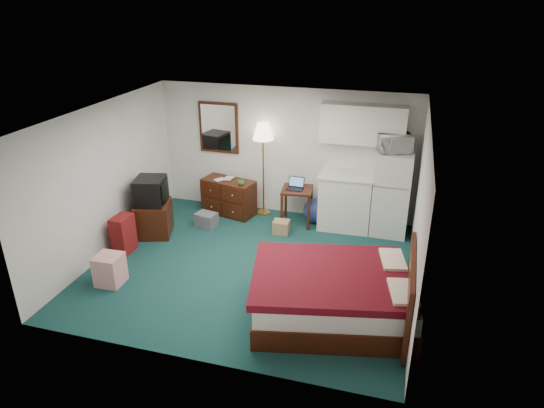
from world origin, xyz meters
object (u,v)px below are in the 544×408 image
(floor_lamp, at_px, (263,170))
(desk, at_px, (297,206))
(dresser, at_px, (229,197))
(tv_stand, at_px, (154,218))
(bed, at_px, (333,295))
(suitcase, at_px, (123,234))
(fridge, at_px, (392,193))
(kitchen_counter, at_px, (346,201))

(floor_lamp, xyz_separation_m, desk, (0.74, -0.26, -0.57))
(dresser, bearing_deg, tv_stand, -115.98)
(bed, height_order, suitcase, bed)
(floor_lamp, xyz_separation_m, bed, (1.87, -2.97, -0.59))
(fridge, bearing_deg, bed, -100.37)
(desk, xyz_separation_m, tv_stand, (-2.41, -1.14, -0.05))
(kitchen_counter, relative_size, bed, 0.50)
(dresser, relative_size, fridge, 0.67)
(floor_lamp, height_order, kitchen_counter, floor_lamp)
(dresser, height_order, desk, desk)
(fridge, height_order, tv_stand, fridge)
(floor_lamp, xyz_separation_m, fridge, (2.46, -0.17, -0.15))
(desk, distance_m, bed, 2.93)
(dresser, bearing_deg, fridge, 14.07)
(desk, relative_size, fridge, 0.46)
(dresser, bearing_deg, floor_lamp, 29.79)
(dresser, height_order, bed, dresser)
(kitchen_counter, height_order, suitcase, kitchen_counter)
(bed, bearing_deg, dresser, 120.49)
(kitchen_counter, bearing_deg, floor_lamp, 173.59)
(tv_stand, bearing_deg, floor_lamp, 21.60)
(floor_lamp, distance_m, desk, 0.97)
(fridge, bearing_deg, kitchen_counter, 179.42)
(dresser, xyz_separation_m, suitcase, (-1.17, -1.97, -0.02))
(floor_lamp, distance_m, kitchen_counter, 1.70)
(dresser, height_order, tv_stand, dresser)
(floor_lamp, bearing_deg, tv_stand, -139.90)
(suitcase, bearing_deg, fridge, 25.73)
(kitchen_counter, xyz_separation_m, suitcase, (-3.47, -2.02, -0.18))
(tv_stand, height_order, suitcase, suitcase)
(desk, relative_size, kitchen_counter, 0.69)
(floor_lamp, distance_m, fridge, 2.47)
(kitchen_counter, relative_size, fridge, 0.66)
(floor_lamp, xyz_separation_m, kitchen_counter, (1.64, -0.14, -0.41))
(fridge, bearing_deg, suitcase, -153.61)
(bed, bearing_deg, tv_stand, 144.33)
(tv_stand, distance_m, suitcase, 0.77)
(fridge, relative_size, bed, 0.75)
(floor_lamp, height_order, bed, floor_lamp)
(fridge, xyz_separation_m, bed, (-0.59, -2.80, -0.44))
(dresser, relative_size, desk, 1.46)
(kitchen_counter, bearing_deg, tv_stand, -160.59)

